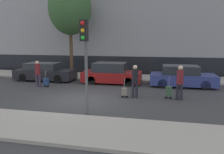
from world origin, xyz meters
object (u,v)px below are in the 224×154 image
object	(u,v)px
trolley_center	(125,92)
traffic_light	(85,49)
parked_car_0	(45,72)
pedestrian_center	(135,79)
parked_car_1	(111,74)
trolley_left	(46,82)
bare_tree_near_crossing	(70,9)
parked_car_2	(182,77)
trolley_right	(169,91)
pedestrian_left	(38,72)
parked_bicycle	(180,74)
pedestrian_right	(180,80)

from	to	relation	value
trolley_center	traffic_light	size ratio (longest dim) A/B	0.27
parked_car_0	traffic_light	xyz separation A→B (m)	(5.70, -7.00, 2.09)
pedestrian_center	trolley_center	bearing A→B (deg)	-179.92
parked_car_1	trolley_left	bearing A→B (deg)	-150.76
parked_car_1	bare_tree_near_crossing	world-z (taller)	bare_tree_near_crossing
parked_car_2	trolley_center	size ratio (longest dim) A/B	4.00
trolley_right	traffic_light	world-z (taller)	traffic_light
pedestrian_left	bare_tree_near_crossing	distance (m)	6.48
pedestrian_left	trolley_right	xyz separation A→B (m)	(8.36, -1.25, -0.60)
pedestrian_left	pedestrian_center	xyz separation A→B (m)	(6.58, -1.47, 0.03)
trolley_center	pedestrian_center	bearing A→B (deg)	5.51
pedestrian_center	trolley_right	world-z (taller)	pedestrian_center
pedestrian_center	parked_bicycle	distance (m)	6.67
parked_car_1	parked_bicycle	distance (m)	5.45
pedestrian_center	trolley_right	size ratio (longest dim) A/B	1.49
parked_car_0	bare_tree_near_crossing	xyz separation A→B (m)	(1.24, 2.33, 4.96)
trolley_left	bare_tree_near_crossing	xyz separation A→B (m)	(-0.03, 4.46, 5.25)
parked_car_2	trolley_left	bearing A→B (deg)	-166.96
pedestrian_center	parked_car_0	bearing A→B (deg)	148.01
trolley_center	bare_tree_near_crossing	size ratio (longest dim) A/B	0.14
parked_car_2	trolley_right	world-z (taller)	parked_car_2
trolley_center	traffic_light	distance (m)	4.22
parked_car_0	bare_tree_near_crossing	size ratio (longest dim) A/B	0.59
trolley_right	parked_car_1	bearing A→B (deg)	137.73
parked_car_2	parked_bicycle	size ratio (longest dim) A/B	2.38
parked_bicycle	pedestrian_right	bearing A→B (deg)	-95.34
pedestrian_left	trolley_left	bearing A→B (deg)	179.94
parked_car_1	trolley_right	xyz separation A→B (m)	(3.86, -3.51, -0.30)
parked_car_0	pedestrian_center	bearing A→B (deg)	-26.55
pedestrian_left	pedestrian_center	size ratio (longest dim) A/B	0.97
pedestrian_center	pedestrian_right	world-z (taller)	pedestrian_right
trolley_center	parked_car_2	bearing A→B (deg)	47.57
bare_tree_near_crossing	trolley_right	bearing A→B (deg)	-36.33
parked_car_2	parked_bicycle	bearing A→B (deg)	87.50
pedestrian_left	pedestrian_right	distance (m)	8.99
traffic_light	trolley_center	bearing A→B (deg)	72.23
trolley_center	bare_tree_near_crossing	distance (m)	9.73
trolley_right	parked_car_2	bearing A→B (deg)	73.70
parked_car_1	parked_bicycle	size ratio (longest dim) A/B	2.35
traffic_light	parked_car_0	bearing A→B (deg)	129.14
pedestrian_right	traffic_light	bearing A→B (deg)	-123.04
parked_car_0	pedestrian_right	xyz separation A→B (m)	(9.60, -3.58, 0.39)
trolley_left	pedestrian_center	xyz separation A→B (m)	(6.03, -1.52, 0.67)
parked_car_2	trolley_left	size ratio (longest dim) A/B	3.76
trolley_left	pedestrian_right	distance (m)	8.49
pedestrian_left	trolley_center	size ratio (longest dim) A/B	1.64
bare_tree_near_crossing	parked_car_1	bearing A→B (deg)	-29.52
trolley_center	pedestrian_left	bearing A→B (deg)	165.88
trolley_right	bare_tree_near_crossing	xyz separation A→B (m)	(-7.83, 5.76, 5.22)
traffic_light	parked_bicycle	world-z (taller)	traffic_light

